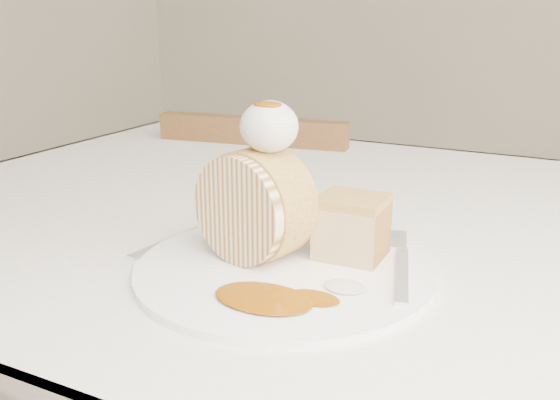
% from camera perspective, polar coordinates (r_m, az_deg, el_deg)
% --- Properties ---
extents(table, '(1.40, 0.90, 0.75)m').
position_cam_1_polar(table, '(0.81, 10.07, -8.02)').
color(table, beige).
rests_on(table, ground).
extents(chair_far, '(0.43, 0.43, 0.80)m').
position_cam_1_polar(chair_far, '(1.39, -1.03, -5.91)').
color(chair_far, brown).
rests_on(chair_far, ground).
extents(plate, '(0.30, 0.30, 0.01)m').
position_cam_1_polar(plate, '(0.63, 0.41, -6.31)').
color(plate, white).
rests_on(plate, table).
extents(roulade_slice, '(0.12, 0.08, 0.11)m').
position_cam_1_polar(roulade_slice, '(0.63, -2.39, -0.54)').
color(roulade_slice, beige).
rests_on(roulade_slice, plate).
extents(cake_chunk, '(0.07, 0.06, 0.06)m').
position_cam_1_polar(cake_chunk, '(0.64, 6.57, -2.80)').
color(cake_chunk, tan).
rests_on(cake_chunk, plate).
extents(whipped_cream, '(0.06, 0.06, 0.05)m').
position_cam_1_polar(whipped_cream, '(0.61, -1.00, 6.73)').
color(whipped_cream, silver).
rests_on(whipped_cream, roulade_slice).
extents(caramel_drizzle, '(0.03, 0.02, 0.01)m').
position_cam_1_polar(caramel_drizzle, '(0.60, -1.14, 9.32)').
color(caramel_drizzle, '#7B3D05').
rests_on(caramel_drizzle, whipped_cream).
extents(caramel_pool, '(0.09, 0.06, 0.00)m').
position_cam_1_polar(caramel_pool, '(0.55, -1.55, -8.93)').
color(caramel_pool, '#7B3D05').
rests_on(caramel_pool, plate).
extents(fork, '(0.07, 0.18, 0.00)m').
position_cam_1_polar(fork, '(0.61, 11.08, -6.70)').
color(fork, silver).
rests_on(fork, plate).
extents(spoon, '(0.05, 0.16, 0.00)m').
position_cam_1_polar(spoon, '(0.72, -9.59, -3.62)').
color(spoon, silver).
rests_on(spoon, table).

